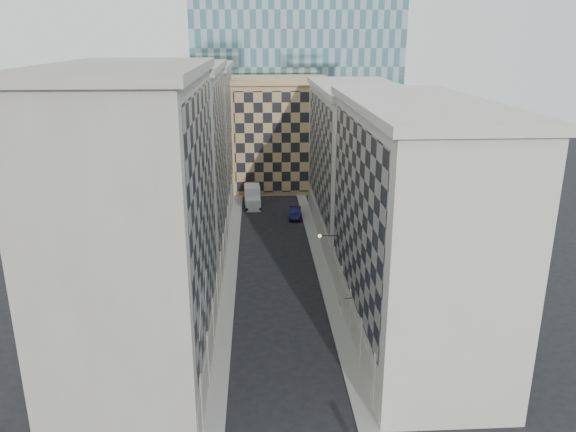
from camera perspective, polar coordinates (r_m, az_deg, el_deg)
name	(u,v)px	position (r m, az deg, el deg)	size (l,w,h in m)	color
sidewalk_west	(230,270)	(64.48, -5.86, -5.50)	(1.50, 100.00, 0.15)	gray
sidewalk_east	(322,268)	(64.81, 3.49, -5.31)	(1.50, 100.00, 0.15)	gray
bldg_left_a	(139,228)	(43.35, -14.86, -1.20)	(10.80, 22.80, 23.70)	gray
bldg_left_b	(178,168)	(64.37, -11.10, 4.77)	(10.80, 22.80, 22.70)	#9A978F
bldg_left_c	(197,139)	(85.89, -9.18, 7.77)	(10.80, 22.80, 21.70)	gray
bldg_right_a	(411,225)	(48.45, 12.38, -0.88)	(10.80, 26.80, 20.70)	#BAB5AB
bldg_right_b	(356,162)	(74.00, 6.93, 5.49)	(10.80, 28.80, 19.70)	#BAB5AB
tan_block	(280,133)	(98.46, -0.85, 8.45)	(16.80, 14.80, 18.80)	tan
church_tower	(266,28)	(111.18, -2.30, 18.58)	(7.20, 7.20, 51.50)	#2D2723
flagpoles_left	(203,303)	(39.48, -8.64, -8.74)	(0.10, 6.33, 2.33)	gray
bracket_lamp	(321,236)	(56.92, 3.42, -2.03)	(1.98, 0.36, 0.36)	black
box_truck	(252,198)	(87.80, -3.63, 1.85)	(2.67, 5.90, 3.17)	silver
dark_car	(295,213)	(82.19, 0.73, 0.33)	(1.64, 4.71, 1.55)	#10113A
shop_sign	(341,302)	(48.73, 5.42, -8.67)	(1.11, 0.63, 0.70)	black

